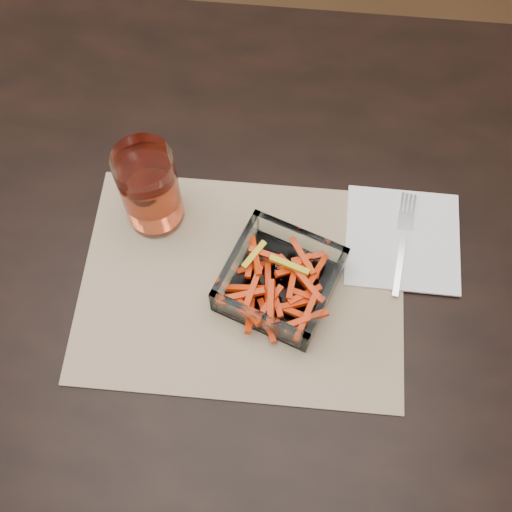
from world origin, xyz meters
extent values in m
plane|color=#331E0F|center=(0.00, 0.00, 0.00)|extent=(4.50, 4.50, 0.00)
cube|color=black|center=(0.00, 0.00, 0.73)|extent=(1.60, 0.90, 0.03)
cube|color=tan|center=(0.03, -0.08, 0.75)|extent=(0.45, 0.33, 0.00)
cube|color=white|center=(0.08, -0.08, 0.76)|extent=(0.18, 0.18, 0.01)
cube|color=white|center=(0.11, -0.02, 0.78)|extent=(0.14, 0.06, 0.06)
cube|color=white|center=(0.06, -0.15, 0.78)|extent=(0.14, 0.06, 0.06)
cube|color=white|center=(0.02, -0.06, 0.78)|extent=(0.06, 0.14, 0.06)
cube|color=white|center=(0.15, -0.11, 0.78)|extent=(0.06, 0.14, 0.06)
cylinder|color=white|center=(-0.11, 0.01, 0.83)|extent=(0.08, 0.08, 0.14)
cylinder|color=#AB3418|center=(-0.11, 0.01, 0.81)|extent=(0.07, 0.07, 0.09)
cube|color=white|center=(0.25, 0.01, 0.76)|extent=(0.16, 0.16, 0.00)
cube|color=silver|center=(0.25, -0.03, 0.76)|extent=(0.02, 0.10, 0.00)
cube|color=silver|center=(0.26, 0.04, 0.76)|extent=(0.03, 0.03, 0.00)
cube|color=silver|center=(0.25, 0.07, 0.76)|extent=(0.01, 0.03, 0.00)
cube|color=silver|center=(0.26, 0.07, 0.76)|extent=(0.01, 0.03, 0.00)
cube|color=silver|center=(0.26, 0.07, 0.76)|extent=(0.01, 0.03, 0.00)
cube|color=silver|center=(0.27, 0.07, 0.76)|extent=(0.01, 0.03, 0.00)
camera|label=1|loc=(0.08, -0.43, 1.58)|focal=45.00mm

